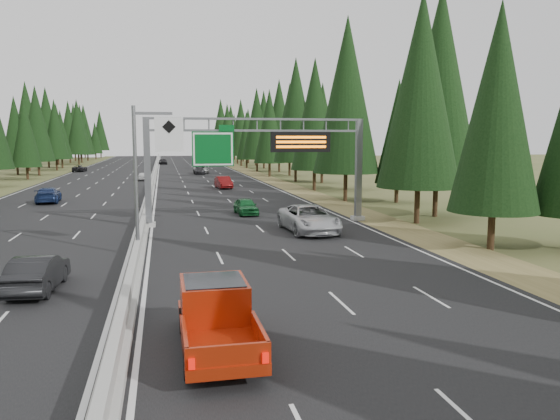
# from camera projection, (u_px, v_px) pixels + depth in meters

# --- Properties ---
(road) EXTENTS (32.00, 260.00, 0.08)m
(road) POSITION_uv_depth(u_px,v_px,m) (154.00, 181.00, 82.83)
(road) COLOR black
(road) RESTS_ON ground
(shoulder_right) EXTENTS (3.60, 260.00, 0.06)m
(shoulder_right) POSITION_uv_depth(u_px,v_px,m) (269.00, 179.00, 86.54)
(shoulder_right) COLOR olive
(shoulder_right) RESTS_ON ground
(shoulder_left) EXTENTS (3.60, 260.00, 0.06)m
(shoulder_left) POSITION_uv_depth(u_px,v_px,m) (28.00, 183.00, 79.12)
(shoulder_left) COLOR #495427
(shoulder_left) RESTS_ON ground
(median_barrier) EXTENTS (0.70, 260.00, 0.85)m
(median_barrier) POSITION_uv_depth(u_px,v_px,m) (154.00, 179.00, 82.78)
(median_barrier) COLOR #9C9B96
(median_barrier) RESTS_ON road
(sign_gantry) EXTENTS (16.75, 0.98, 7.80)m
(sign_gantry) POSITION_uv_depth(u_px,v_px,m) (266.00, 154.00, 40.27)
(sign_gantry) COLOR slate
(sign_gantry) RESTS_ON road
(hov_sign_pole) EXTENTS (2.80, 0.50, 8.00)m
(hov_sign_pole) POSITION_uv_depth(u_px,v_px,m) (147.00, 170.00, 28.99)
(hov_sign_pole) COLOR slate
(hov_sign_pole) RESTS_ON road
(tree_row_right) EXTENTS (11.38, 244.01, 18.96)m
(tree_row_right) POSITION_uv_depth(u_px,v_px,m) (309.00, 117.00, 76.76)
(tree_row_right) COLOR black
(tree_row_right) RESTS_ON ground
(silver_minivan) EXTENTS (3.31, 6.68, 1.82)m
(silver_minivan) POSITION_uv_depth(u_px,v_px,m) (309.00, 219.00, 36.94)
(silver_minivan) COLOR #B5B6BA
(silver_minivan) RESTS_ON road
(red_pickup) EXTENTS (2.11, 5.92, 1.93)m
(red_pickup) POSITION_uv_depth(u_px,v_px,m) (216.00, 311.00, 16.53)
(red_pickup) COLOR black
(red_pickup) RESTS_ON road
(car_ahead_green) EXTENTS (1.82, 4.11, 1.37)m
(car_ahead_green) POSITION_uv_depth(u_px,v_px,m) (246.00, 206.00, 45.65)
(car_ahead_green) COLOR #155D29
(car_ahead_green) RESTS_ON road
(car_ahead_dkred) EXTENTS (2.02, 4.78, 1.54)m
(car_ahead_dkred) POSITION_uv_depth(u_px,v_px,m) (224.00, 182.00, 69.86)
(car_ahead_dkred) COLOR #640E0F
(car_ahead_dkred) RESTS_ON road
(car_ahead_dkgrey) EXTENTS (1.96, 4.59, 1.32)m
(car_ahead_dkgrey) POSITION_uv_depth(u_px,v_px,m) (199.00, 171.00, 98.35)
(car_ahead_dkgrey) COLOR #232326
(car_ahead_dkgrey) RESTS_ON road
(car_ahead_white) EXTENTS (2.79, 5.27, 1.41)m
(car_ahead_white) POSITION_uv_depth(u_px,v_px,m) (201.00, 170.00, 100.98)
(car_ahead_white) COLOR #B6B6B6
(car_ahead_white) RESTS_ON road
(car_ahead_far) EXTENTS (2.20, 4.54, 1.49)m
(car_ahead_far) POSITION_uv_depth(u_px,v_px,m) (163.00, 161.00, 137.35)
(car_ahead_far) COLOR black
(car_ahead_far) RESTS_ON road
(car_onc_near) EXTENTS (1.89, 4.68, 1.51)m
(car_onc_near) POSITION_uv_depth(u_px,v_px,m) (38.00, 273.00, 22.56)
(car_onc_near) COLOR black
(car_onc_near) RESTS_ON road
(car_onc_blue) EXTENTS (2.58, 5.44, 1.53)m
(car_onc_blue) POSITION_uv_depth(u_px,v_px,m) (48.00, 195.00, 54.12)
(car_onc_blue) COLOR navy
(car_onc_blue) RESTS_ON road
(car_onc_white) EXTENTS (1.85, 3.87, 1.28)m
(car_onc_white) POSITION_uv_depth(u_px,v_px,m) (144.00, 176.00, 83.58)
(car_onc_white) COLOR silver
(car_onc_white) RESTS_ON road
(car_onc_far) EXTENTS (2.47, 4.78, 1.29)m
(car_onc_far) POSITION_uv_depth(u_px,v_px,m) (80.00, 168.00, 106.52)
(car_onc_far) COLOR black
(car_onc_far) RESTS_ON road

